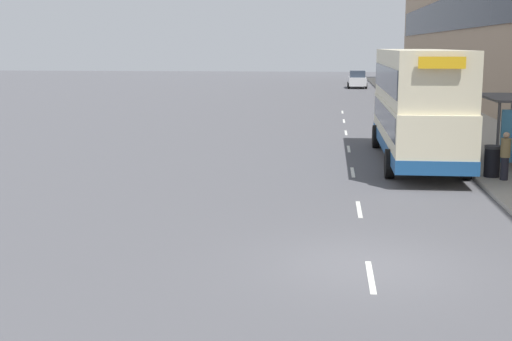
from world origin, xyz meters
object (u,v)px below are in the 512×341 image
(litter_bin, at_px, (492,161))
(double_decker_bus_near, at_px, (417,103))
(pedestrian_3, at_px, (468,136))
(pedestrian_2, at_px, (505,156))
(car_0, at_px, (357,80))

(litter_bin, bearing_deg, double_decker_bus_near, 119.36)
(double_decker_bus_near, relative_size, litter_bin, 10.89)
(double_decker_bus_near, relative_size, pedestrian_3, 6.41)
(pedestrian_2, bearing_deg, pedestrian_3, 95.39)
(pedestrian_2, distance_m, litter_bin, 0.67)
(car_0, bearing_deg, pedestrian_3, -87.13)
(car_0, relative_size, pedestrian_3, 2.42)
(car_0, distance_m, litter_bin, 52.66)
(double_decker_bus_near, height_order, pedestrian_3, double_decker_bus_near)
(litter_bin, bearing_deg, pedestrian_3, 91.83)
(car_0, distance_m, pedestrian_3, 49.01)
(pedestrian_2, bearing_deg, litter_bin, 117.19)
(double_decker_bus_near, height_order, litter_bin, double_decker_bus_near)
(pedestrian_3, bearing_deg, double_decker_bus_near, 178.81)
(pedestrian_2, distance_m, pedestrian_3, 4.21)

